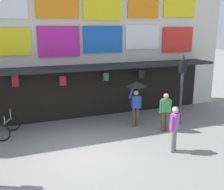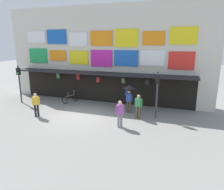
{
  "view_description": "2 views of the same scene",
  "coord_description": "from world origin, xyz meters",
  "px_view_note": "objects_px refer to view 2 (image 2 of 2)",
  "views": [
    {
      "loc": [
        -2.07,
        -8.22,
        4.31
      ],
      "look_at": [
        1.61,
        1.45,
        1.7
      ],
      "focal_mm": 42.13,
      "sensor_mm": 36.0,
      "label": 1
    },
    {
      "loc": [
        6.44,
        -12.06,
        5.06
      ],
      "look_at": [
        2.07,
        0.63,
        1.59
      ],
      "focal_mm": 32.78,
      "sensor_mm": 36.0,
      "label": 2
    }
  ],
  "objects_px": {
    "bicycle_parked": "(70,98)",
    "pedestrian_in_black": "(139,105)",
    "traffic_light_near": "(19,78)",
    "pedestrian_with_umbrella": "(129,91)",
    "pedestrian_in_red": "(36,104)",
    "traffic_light_far": "(157,88)",
    "pedestrian_in_yellow": "(120,112)"
  },
  "relations": [
    {
      "from": "bicycle_parked",
      "to": "pedestrian_in_red",
      "type": "xyz_separation_m",
      "value": [
        -0.42,
        -3.78,
        0.55
      ]
    },
    {
      "from": "traffic_light_near",
      "to": "pedestrian_with_umbrella",
      "type": "distance_m",
      "value": 9.45
    },
    {
      "from": "traffic_light_near",
      "to": "bicycle_parked",
      "type": "distance_m",
      "value": 4.55
    },
    {
      "from": "pedestrian_in_black",
      "to": "bicycle_parked",
      "type": "bearing_deg",
      "value": 163.91
    },
    {
      "from": "bicycle_parked",
      "to": "pedestrian_with_umbrella",
      "type": "relative_size",
      "value": 0.65
    },
    {
      "from": "traffic_light_near",
      "to": "pedestrian_with_umbrella",
      "type": "height_order",
      "value": "traffic_light_near"
    },
    {
      "from": "pedestrian_with_umbrella",
      "to": "traffic_light_far",
      "type": "bearing_deg",
      "value": -12.58
    },
    {
      "from": "traffic_light_far",
      "to": "bicycle_parked",
      "type": "height_order",
      "value": "traffic_light_far"
    },
    {
      "from": "traffic_light_near",
      "to": "bicycle_parked",
      "type": "height_order",
      "value": "traffic_light_near"
    },
    {
      "from": "traffic_light_far",
      "to": "bicycle_parked",
      "type": "relative_size",
      "value": 2.38
    },
    {
      "from": "bicycle_parked",
      "to": "pedestrian_in_black",
      "type": "height_order",
      "value": "pedestrian_in_black"
    },
    {
      "from": "bicycle_parked",
      "to": "pedestrian_in_black",
      "type": "distance_m",
      "value": 6.64
    },
    {
      "from": "traffic_light_near",
      "to": "traffic_light_far",
      "type": "relative_size",
      "value": 1.0
    },
    {
      "from": "traffic_light_near",
      "to": "pedestrian_in_yellow",
      "type": "height_order",
      "value": "traffic_light_near"
    },
    {
      "from": "pedestrian_in_yellow",
      "to": "pedestrian_in_black",
      "type": "height_order",
      "value": "same"
    },
    {
      "from": "pedestrian_in_yellow",
      "to": "pedestrian_in_red",
      "type": "height_order",
      "value": "same"
    },
    {
      "from": "pedestrian_in_yellow",
      "to": "pedestrian_with_umbrella",
      "type": "bearing_deg",
      "value": 93.38
    },
    {
      "from": "traffic_light_near",
      "to": "pedestrian_in_red",
      "type": "distance_m",
      "value": 4.48
    },
    {
      "from": "traffic_light_far",
      "to": "pedestrian_with_umbrella",
      "type": "bearing_deg",
      "value": 167.42
    },
    {
      "from": "bicycle_parked",
      "to": "pedestrian_in_red",
      "type": "relative_size",
      "value": 0.8
    },
    {
      "from": "traffic_light_near",
      "to": "pedestrian_with_umbrella",
      "type": "relative_size",
      "value": 1.54
    },
    {
      "from": "pedestrian_in_yellow",
      "to": "pedestrian_in_black",
      "type": "distance_m",
      "value": 1.97
    },
    {
      "from": "pedestrian_in_yellow",
      "to": "pedestrian_in_red",
      "type": "distance_m",
      "value": 6.03
    },
    {
      "from": "pedestrian_with_umbrella",
      "to": "pedestrian_in_red",
      "type": "relative_size",
      "value": 1.24
    },
    {
      "from": "bicycle_parked",
      "to": "pedestrian_in_yellow",
      "type": "relative_size",
      "value": 0.8
    },
    {
      "from": "traffic_light_far",
      "to": "pedestrian_in_yellow",
      "type": "height_order",
      "value": "traffic_light_far"
    },
    {
      "from": "pedestrian_in_yellow",
      "to": "pedestrian_in_black",
      "type": "xyz_separation_m",
      "value": [
        0.76,
        1.81,
        0.04
      ]
    },
    {
      "from": "bicycle_parked",
      "to": "pedestrian_in_black",
      "type": "relative_size",
      "value": 0.8
    },
    {
      "from": "pedestrian_in_red",
      "to": "pedestrian_in_black",
      "type": "bearing_deg",
      "value": 16.03
    },
    {
      "from": "pedestrian_in_yellow",
      "to": "traffic_light_near",
      "type": "bearing_deg",
      "value": 166.47
    },
    {
      "from": "traffic_light_far",
      "to": "pedestrian_in_red",
      "type": "distance_m",
      "value": 8.36
    },
    {
      "from": "bicycle_parked",
      "to": "pedestrian_in_yellow",
      "type": "distance_m",
      "value": 6.71
    }
  ]
}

